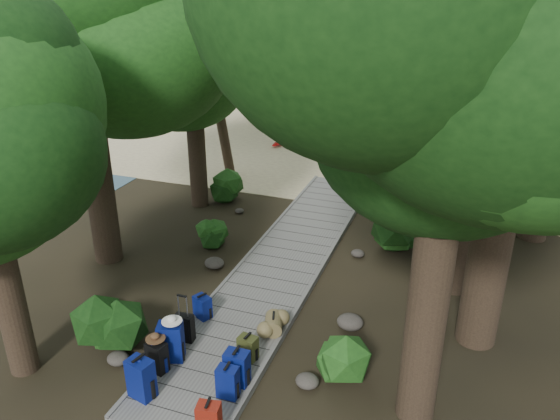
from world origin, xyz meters
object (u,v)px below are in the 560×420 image
at_px(backpack_left_a, 141,377).
at_px(sun_lounger, 443,166).
at_px(backpack_right_a, 209,418).
at_px(backpack_left_b, 157,355).
at_px(duffel_right_khaki, 273,324).
at_px(suitcase_on_boardwalk, 185,328).
at_px(backpack_right_c, 237,366).
at_px(backpack_right_d, 248,347).
at_px(backpack_right_b, 228,380).
at_px(kayak, 281,141).
at_px(lone_suitcase_on_sand, 358,163).
at_px(backpack_left_d, 202,306).
at_px(backpack_left_c, 171,340).

relative_size(backpack_left_a, sun_lounger, 0.48).
bearing_deg(backpack_right_a, backpack_left_a, 155.97).
bearing_deg(backpack_left_b, duffel_right_khaki, 61.57).
xyz_separation_m(backpack_left_b, suitcase_on_boardwalk, (0.02, 0.95, -0.04)).
bearing_deg(duffel_right_khaki, backpack_left_a, -138.65).
bearing_deg(backpack_right_c, backpack_right_d, 96.21).
bearing_deg(backpack_right_d, backpack_left_a, -121.12).
distance_m(backpack_left_a, sun_lounger, 14.10).
xyz_separation_m(backpack_left_a, sun_lounger, (3.85, 13.57, -0.23)).
bearing_deg(suitcase_on_boardwalk, backpack_right_d, -7.64).
bearing_deg(duffel_right_khaki, backpack_right_b, -110.65).
bearing_deg(backpack_left_b, kayak, 113.10).
relative_size(backpack_left_a, backpack_right_a, 1.26).
bearing_deg(lone_suitcase_on_sand, backpack_left_b, -76.23).
bearing_deg(sun_lounger, backpack_right_b, -117.48).
height_order(kayak, sun_lounger, sun_lounger).
bearing_deg(backpack_left_d, backpack_right_c, -21.23).
bearing_deg(backpack_right_b, duffel_right_khaki, 85.86).
height_order(backpack_left_c, backpack_right_a, backpack_left_c).
bearing_deg(backpack_right_b, backpack_left_d, 125.73).
distance_m(backpack_right_c, backpack_right_d, 0.67).
height_order(backpack_left_a, backpack_left_c, backpack_left_c).
height_order(backpack_left_d, backpack_right_d, backpack_left_d).
relative_size(backpack_right_d, sun_lounger, 0.31).
relative_size(backpack_left_d, sun_lounger, 0.32).
bearing_deg(backpack_right_d, backpack_left_b, -138.85).
distance_m(backpack_right_d, duffel_right_khaki, 0.96).
relative_size(backpack_right_d, duffel_right_khaki, 0.98).
distance_m(suitcase_on_boardwalk, sun_lounger, 12.59).
xyz_separation_m(backpack_left_a, lone_suitcase_on_sand, (0.93, 12.54, -0.13)).
bearing_deg(sun_lounger, backpack_left_d, -126.23).
bearing_deg(backpack_right_d, backpack_left_c, -150.42).
relative_size(backpack_left_b, backpack_right_d, 1.25).
xyz_separation_m(backpack_right_b, lone_suitcase_on_sand, (-0.43, 12.04, -0.05)).
relative_size(backpack_left_b, duffel_right_khaki, 1.23).
height_order(backpack_right_a, kayak, backpack_right_a).
distance_m(backpack_left_c, suitcase_on_boardwalk, 0.59).
bearing_deg(lone_suitcase_on_sand, kayak, 166.03).
bearing_deg(backpack_right_d, backpack_right_b, -76.79).
xyz_separation_m(backpack_right_a, sun_lounger, (2.41, 13.94, -0.15)).
xyz_separation_m(backpack_right_d, suitcase_on_boardwalk, (-1.37, 0.10, 0.02)).
height_order(backpack_left_b, kayak, backpack_left_b).
height_order(backpack_right_a, duffel_right_khaki, backpack_right_a).
bearing_deg(backpack_right_c, backpack_left_a, -148.70).
distance_m(backpack_left_d, backpack_right_b, 2.42).
xyz_separation_m(backpack_left_c, duffel_right_khaki, (1.47, 1.43, -0.24)).
height_order(lone_suitcase_on_sand, kayak, lone_suitcase_on_sand).
height_order(backpack_left_b, backpack_right_c, backpack_right_c).
xyz_separation_m(backpack_left_a, backpack_right_c, (1.37, 0.84, -0.05)).
relative_size(backpack_left_d, duffel_right_khaki, 1.01).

